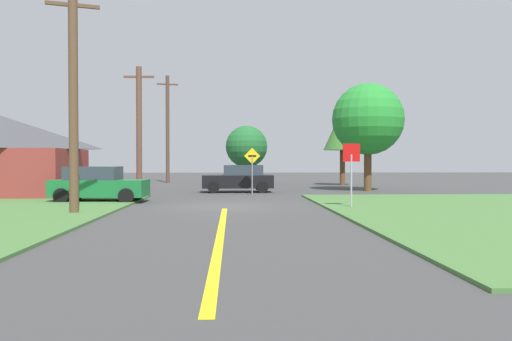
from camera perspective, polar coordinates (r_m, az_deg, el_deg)
ground_plane at (r=21.13m, az=-3.45°, el=-4.01°), size 120.00×120.00×0.00m
lane_stripe_center at (r=13.18m, az=-3.96°, el=-7.08°), size 0.20×14.00×0.01m
stop_sign at (r=20.49m, az=10.52°, el=0.79°), size 0.70×0.13×2.55m
parked_car_near_building at (r=24.30m, az=-17.09°, el=-1.50°), size 4.30×2.12×1.62m
car_approaching_junction at (r=30.65m, az=-1.90°, el=-0.92°), size 4.22×2.03×1.62m
utility_pole_near at (r=19.09m, az=-19.58°, el=7.56°), size 1.76×0.65×7.90m
utility_pole_mid at (r=31.61m, az=-12.83°, el=4.62°), size 1.80×0.33×7.49m
utility_pole_far at (r=44.38m, az=-9.77°, el=4.66°), size 1.79×0.49×9.08m
direction_sign at (r=28.70m, az=-0.43°, el=0.56°), size 0.90×0.17×2.59m
oak_tree_left at (r=40.14m, az=9.57°, el=4.48°), size 2.92×2.92×5.91m
pine_tree_center at (r=32.77m, az=12.30°, el=5.55°), size 4.44×4.44×6.68m
oak_tree_right at (r=40.83m, az=-1.06°, el=2.65°), size 3.31×3.31×4.66m
barn at (r=30.17m, az=-26.46°, el=1.45°), size 7.62×5.67×4.26m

